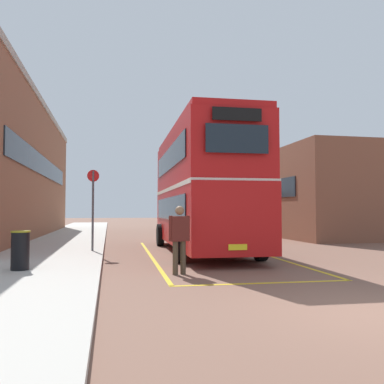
# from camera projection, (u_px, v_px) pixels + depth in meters

# --- Properties ---
(ground_plane) EXTENTS (135.60, 135.60, 0.00)m
(ground_plane) POSITION_uv_depth(u_px,v_px,m) (196.00, 243.00, 20.53)
(ground_plane) COLOR brown
(sidewalk_left) EXTENTS (4.00, 57.60, 0.14)m
(sidewalk_left) POSITION_uv_depth(u_px,v_px,m) (67.00, 240.00, 21.59)
(sidewalk_left) COLOR #B2ADA3
(sidewalk_left) RESTS_ON ground
(depot_building_right) EXTENTS (6.72, 17.76, 5.31)m
(depot_building_right) POSITION_uv_depth(u_px,v_px,m) (297.00, 196.00, 29.16)
(depot_building_right) COLOR brown
(depot_building_right) RESTS_ON ground
(double_decker_bus) EXTENTS (3.08, 9.95, 4.75)m
(double_decker_bus) POSITION_uv_depth(u_px,v_px,m) (202.00, 188.00, 16.03)
(double_decker_bus) COLOR black
(double_decker_bus) RESTS_ON ground
(single_deck_bus) EXTENTS (3.34, 9.95, 3.02)m
(single_deck_bus) POSITION_uv_depth(u_px,v_px,m) (204.00, 210.00, 32.35)
(single_deck_bus) COLOR black
(single_deck_bus) RESTS_ON ground
(pedestrian_boarding) EXTENTS (0.56, 0.36, 1.74)m
(pedestrian_boarding) POSITION_uv_depth(u_px,v_px,m) (179.00, 235.00, 10.42)
(pedestrian_boarding) COLOR #473828
(pedestrian_boarding) RESTS_ON ground
(litter_bin) EXTENTS (0.47, 0.47, 0.98)m
(litter_bin) POSITION_uv_depth(u_px,v_px,m) (20.00, 250.00, 10.23)
(litter_bin) COLOR black
(litter_bin) RESTS_ON sidewalk_left
(bus_stop_sign) EXTENTS (0.43, 0.13, 2.99)m
(bus_stop_sign) POSITION_uv_depth(u_px,v_px,m) (93.00, 202.00, 15.13)
(bus_stop_sign) COLOR #4C4C51
(bus_stop_sign) RESTS_ON sidewalk_left
(bay_marking_yellow) EXTENTS (4.55, 11.98, 0.01)m
(bay_marking_yellow) POSITION_uv_depth(u_px,v_px,m) (213.00, 258.00, 14.07)
(bay_marking_yellow) COLOR gold
(bay_marking_yellow) RESTS_ON ground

